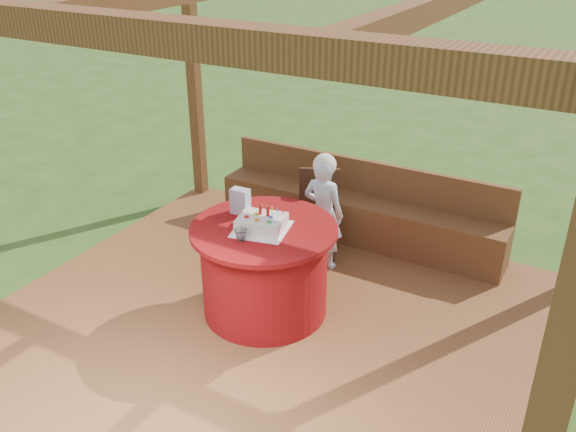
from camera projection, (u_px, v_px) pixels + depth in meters
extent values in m
plane|color=#294A18|center=(273.00, 335.00, 5.08)|extent=(60.00, 60.00, 0.00)
cube|color=brown|center=(273.00, 329.00, 5.05)|extent=(4.50, 4.00, 0.12)
cube|color=brown|center=(194.00, 85.00, 6.85)|extent=(0.12, 0.12, 2.60)
cube|color=brown|center=(20.00, 19.00, 2.37)|extent=(4.50, 0.14, 0.12)
cube|color=brown|center=(357.00, 218.00, 6.25)|extent=(3.00, 0.42, 0.45)
cube|color=brown|center=(366.00, 176.00, 6.21)|extent=(3.00, 0.06, 0.35)
cylinder|color=maroon|center=(265.00, 272.00, 5.03)|extent=(1.03, 1.03, 0.75)
cylinder|color=maroon|center=(264.00, 229.00, 4.85)|extent=(1.19, 1.19, 0.04)
cube|color=#361E11|center=(318.00, 218.00, 5.88)|extent=(0.52, 0.52, 0.05)
cylinder|color=#361E11|center=(301.00, 243.00, 5.84)|extent=(0.04, 0.04, 0.39)
cylinder|color=#361E11|center=(333.00, 244.00, 5.82)|extent=(0.04, 0.04, 0.39)
cylinder|color=#361E11|center=(303.00, 228.00, 6.12)|extent=(0.04, 0.04, 0.39)
cylinder|color=#361E11|center=(334.00, 229.00, 6.10)|extent=(0.04, 0.04, 0.39)
cube|color=#361E11|center=(319.00, 190.00, 5.94)|extent=(0.37, 0.20, 0.45)
imported|color=#99BCE4|center=(323.00, 214.00, 5.63)|extent=(0.40, 0.26, 1.09)
sphere|color=white|center=(325.00, 165.00, 5.41)|extent=(0.21, 0.21, 0.21)
cube|color=white|center=(262.00, 229.00, 4.81)|extent=(0.49, 0.49, 0.01)
cube|color=white|center=(262.00, 223.00, 4.78)|extent=(0.41, 0.36, 0.10)
cylinder|color=red|center=(260.00, 210.00, 4.79)|extent=(0.03, 0.03, 0.08)
cylinder|color=red|center=(268.00, 212.00, 4.76)|extent=(0.03, 0.03, 0.08)
sphere|color=red|center=(246.00, 216.00, 4.75)|extent=(0.04, 0.04, 0.04)
sphere|color=orange|center=(257.00, 219.00, 4.70)|extent=(0.04, 0.04, 0.04)
sphere|color=green|center=(269.00, 221.00, 4.67)|extent=(0.04, 0.04, 0.04)
sphere|color=yellow|center=(256.00, 213.00, 4.80)|extent=(0.04, 0.04, 0.04)
sphere|color=blue|center=(271.00, 216.00, 4.75)|extent=(0.04, 0.04, 0.04)
cube|color=#D78BBF|center=(240.00, 201.00, 5.02)|extent=(0.16, 0.10, 0.22)
imported|color=white|center=(241.00, 235.00, 4.63)|extent=(0.12, 0.12, 0.09)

